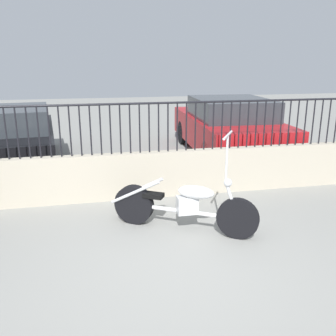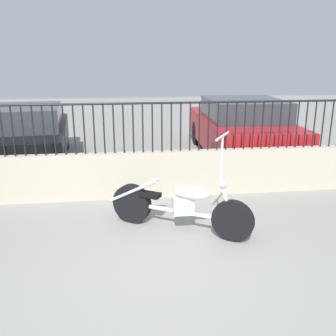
# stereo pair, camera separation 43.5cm
# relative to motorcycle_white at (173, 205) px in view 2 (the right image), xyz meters

# --- Properties ---
(ground_plane) EXTENTS (40.00, 40.00, 0.00)m
(ground_plane) POSITION_rel_motorcycle_white_xyz_m (-0.24, -1.00, -0.37)
(ground_plane) COLOR gray
(low_wall) EXTENTS (10.77, 0.18, 0.79)m
(low_wall) POSITION_rel_motorcycle_white_xyz_m (-0.24, 1.36, 0.03)
(low_wall) COLOR #B2A893
(low_wall) RESTS_ON ground_plane
(fence_railing) EXTENTS (10.77, 0.04, 0.83)m
(fence_railing) POSITION_rel_motorcycle_white_xyz_m (-0.24, 1.36, 0.96)
(fence_railing) COLOR black
(fence_railing) RESTS_ON low_wall
(motorcycle_white) EXTENTS (1.85, 1.20, 1.40)m
(motorcycle_white) POSITION_rel_motorcycle_white_xyz_m (0.00, 0.00, 0.00)
(motorcycle_white) COLOR black
(motorcycle_white) RESTS_ON ground_plane
(car_black) EXTENTS (2.09, 4.09, 1.32)m
(car_black) POSITION_rel_motorcycle_white_xyz_m (-2.77, 3.89, 0.30)
(car_black) COLOR black
(car_black) RESTS_ON ground_plane
(car_red) EXTENTS (2.08, 4.42, 1.40)m
(car_red) POSITION_rel_motorcycle_white_xyz_m (2.22, 3.91, 0.34)
(car_red) COLOR black
(car_red) RESTS_ON ground_plane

